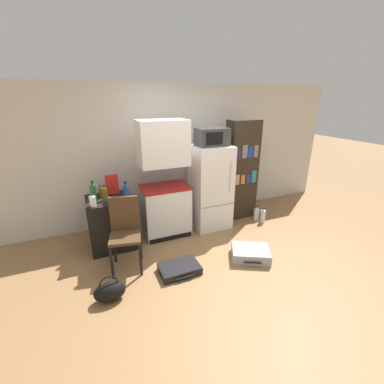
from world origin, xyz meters
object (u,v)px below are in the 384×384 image
(bookshelf, at_px, (241,171))
(bottle_blue_soda, at_px, (126,193))
(kitchen_hutch, at_px, (164,184))
(microwave, at_px, (212,137))
(suitcase_large_flat, at_px, (250,253))
(bottle_amber_beer, at_px, (101,192))
(bottle_milk_white, at_px, (93,201))
(bottle_olive_oil, at_px, (105,194))
(chair, at_px, (125,227))
(water_bottle_front, at_px, (263,216))
(refrigerator, at_px, (211,187))
(water_bottle_middle, at_px, (256,214))
(suitcase_small_flat, at_px, (180,269))
(cereal_box, at_px, (112,184))
(bottle_green_tall, at_px, (93,192))
(side_table, at_px, (112,222))
(handbag, at_px, (110,291))

(bookshelf, relative_size, bottle_blue_soda, 6.07)
(kitchen_hutch, height_order, microwave, kitchen_hutch)
(bookshelf, relative_size, suitcase_large_flat, 2.80)
(bottle_blue_soda, xyz_separation_m, bottle_amber_beer, (-0.33, 0.32, -0.05))
(bottle_milk_white, distance_m, bottle_amber_beer, 0.34)
(bookshelf, bearing_deg, bottle_amber_beer, -178.56)
(kitchen_hutch, relative_size, bottle_olive_oil, 7.90)
(kitchen_hutch, relative_size, chair, 1.92)
(kitchen_hutch, distance_m, water_bottle_front, 1.98)
(refrigerator, height_order, water_bottle_front, refrigerator)
(bottle_olive_oil, xyz_separation_m, water_bottle_middle, (2.68, -0.09, -0.78))
(bottle_olive_oil, height_order, water_bottle_front, bottle_olive_oil)
(bottle_olive_oil, xyz_separation_m, suitcase_small_flat, (0.78, -1.00, -0.85))
(microwave, height_order, bookshelf, bookshelf)
(bookshelf, bearing_deg, suitcase_small_flat, -144.47)
(bottle_blue_soda, bearing_deg, cereal_box, 109.13)
(microwave, xyz_separation_m, bottle_blue_soda, (-1.49, -0.25, -0.69))
(bottle_amber_beer, bearing_deg, kitchen_hutch, -2.85)
(bookshelf, xyz_separation_m, chair, (-2.31, -0.77, -0.34))
(refrigerator, distance_m, bottle_green_tall, 1.93)
(side_table, height_order, bottle_olive_oil, bottle_olive_oil)
(kitchen_hutch, height_order, refrigerator, kitchen_hutch)
(microwave, bearing_deg, refrigerator, 71.76)
(bottle_milk_white, distance_m, cereal_box, 0.53)
(bottle_amber_beer, relative_size, handbag, 0.53)
(bottle_amber_beer, distance_m, cereal_box, 0.22)
(suitcase_small_flat, distance_m, water_bottle_front, 2.11)
(microwave, xyz_separation_m, bottle_green_tall, (-1.92, 0.02, -0.69))
(bottle_green_tall, height_order, water_bottle_middle, bottle_green_tall)
(bottle_amber_beer, bearing_deg, side_table, -44.67)
(chair, relative_size, handbag, 2.77)
(bottle_milk_white, distance_m, bottle_olive_oil, 0.25)
(side_table, xyz_separation_m, kitchen_hutch, (0.89, 0.04, 0.49))
(water_bottle_front, bearing_deg, bottle_green_tall, 173.62)
(refrigerator, xyz_separation_m, handbag, (-1.91, -1.25, -0.61))
(bottle_green_tall, relative_size, chair, 0.29)
(suitcase_small_flat, relative_size, handbag, 1.49)
(bookshelf, height_order, water_bottle_front, bookshelf)
(bottle_milk_white, distance_m, bottle_green_tall, 0.27)
(bookshelf, height_order, bottle_milk_white, bookshelf)
(chair, distance_m, water_bottle_middle, 2.59)
(side_table, height_order, refrigerator, refrigerator)
(side_table, relative_size, bottle_blue_soda, 2.62)
(bottle_amber_beer, bearing_deg, refrigerator, -2.23)
(bookshelf, bearing_deg, bottle_olive_oil, -175.08)
(handbag, relative_size, water_bottle_front, 1.17)
(handbag, xyz_separation_m, water_bottle_front, (2.87, 0.95, 0.00))
(refrigerator, relative_size, microwave, 2.88)
(kitchen_hutch, relative_size, suitcase_small_flat, 3.56)
(bottle_olive_oil, xyz_separation_m, cereal_box, (0.13, 0.25, 0.05))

